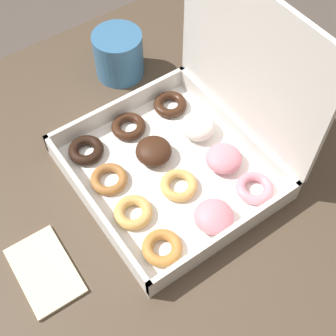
# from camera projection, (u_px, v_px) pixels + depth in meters

# --- Properties ---
(dining_table) EXTENTS (0.95, 0.77, 0.78)m
(dining_table) POSITION_uv_depth(u_px,v_px,m) (163.00, 244.00, 0.86)
(dining_table) COLOR #4C3D2D
(dining_table) RESTS_ON ground_plane
(donut_box) EXTENTS (0.32, 0.30, 0.30)m
(donut_box) POSITION_uv_depth(u_px,v_px,m) (189.00, 144.00, 0.76)
(donut_box) COLOR white
(donut_box) RESTS_ON dining_table
(coffee_mug) EXTENTS (0.09, 0.09, 0.09)m
(coffee_mug) POSITION_uv_depth(u_px,v_px,m) (119.00, 54.00, 0.89)
(coffee_mug) COLOR teal
(coffee_mug) RESTS_ON dining_table
(paper_napkin) EXTENTS (0.13, 0.08, 0.01)m
(paper_napkin) POSITION_uv_depth(u_px,v_px,m) (45.00, 271.00, 0.69)
(paper_napkin) COLOR beige
(paper_napkin) RESTS_ON dining_table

